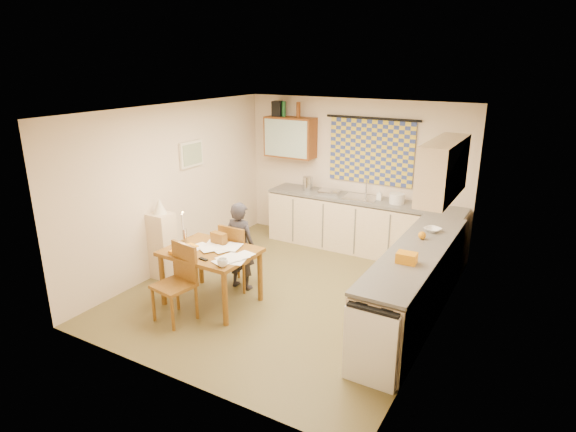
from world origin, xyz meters
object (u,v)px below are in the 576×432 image
Objects in this scene: chair_far at (240,267)px; counter_right at (414,285)px; stove at (378,336)px; person at (240,246)px; counter_back at (362,225)px; shelf_stand at (163,246)px; dining_table at (212,276)px.

counter_right is at bearing -170.17° from chair_far.
stove is 2.53m from person.
counter_back is 3.49× the size of chair_far.
shelf_stand reaches higher than counter_back.
person reaches higher than chair_far.
person reaches higher than dining_table.
shelf_stand is at bearing 169.93° from stove.
dining_table is (-2.43, 0.36, -0.04)m from stove.
person is 1.23m from shelf_stand.
shelf_stand is (-3.54, -0.66, 0.05)m from counter_right.
stove is (0.00, -1.29, -0.03)m from counter_right.
shelf_stand is (-3.54, 0.63, 0.07)m from stove.
counter_back reaches higher than dining_table.
stove is at bearing 159.87° from chair_far.
shelf_stand reaches higher than stove.
stove is 0.73× the size of dining_table.
shelf_stand is at bearing -131.26° from counter_back.
chair_far is at bearing -171.53° from counter_right.
person is (-2.35, 0.91, 0.21)m from stove.
stove reaches higher than dining_table.
chair_far is at bearing -35.74° from person.
person is (0.08, 0.56, 0.25)m from dining_table.
chair_far is (-0.99, -2.13, -0.16)m from counter_back.
dining_table is at bearing 86.73° from chair_far.
dining_table is at bearing -13.72° from shelf_stand.
chair_far is 1.22m from shelf_stand.
stove is at bearing -65.56° from counter_back.
counter_back is 3.25m from shelf_stand.
counter_right is 3.60m from shelf_stand.
counter_right is at bearing -170.37° from person.
chair_far is at bearing 14.97° from shelf_stand.
person is (-0.95, -2.16, 0.18)m from counter_back.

